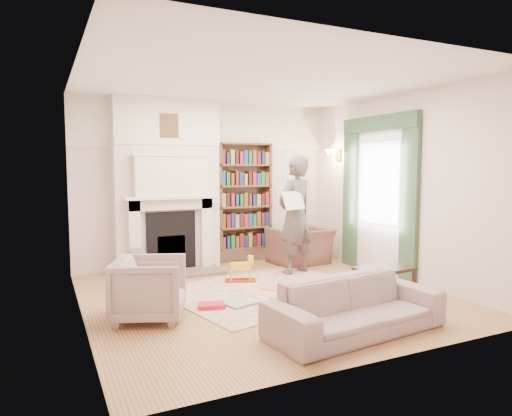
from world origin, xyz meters
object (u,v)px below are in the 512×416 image
coffee_table (384,285)px  bookcase (244,196)px  paraffin_heater (138,265)px  rocking_horse (240,269)px  sofa (356,307)px  armchair_left (150,289)px  armchair_reading (300,246)px  man_reading (295,215)px

coffee_table → bookcase: bearing=95.0°
bookcase → paraffin_heater: bookcase is taller
rocking_horse → sofa: bearing=-63.5°
armchair_left → sofa: (1.83, -1.33, -0.07)m
armchair_reading → man_reading: 0.98m
paraffin_heater → rocking_horse: bearing=-21.4°
armchair_left → man_reading: 2.91m
rocking_horse → armchair_reading: bearing=47.3°
man_reading → rocking_horse: 1.27m
man_reading → paraffin_heater: (-2.40, 0.39, -0.66)m
man_reading → rocking_horse: man_reading is taller
man_reading → paraffin_heater: 2.52m
armchair_left → rocking_horse: bearing=-33.8°
bookcase → coffee_table: bearing=-78.8°
bookcase → armchair_reading: size_ratio=1.90×
armchair_left → paraffin_heater: bearing=15.6°
armchair_left → coffee_table: 2.88m
coffee_table → rocking_horse: size_ratio=1.56×
bookcase → coffee_table: size_ratio=2.64×
armchair_left → rocking_horse: 1.89m
bookcase → armchair_left: bearing=-132.7°
armchair_reading → paraffin_heater: (-2.85, -0.21, -0.04)m
bookcase → man_reading: 1.26m
bookcase → armchair_reading: bookcase is taller
armchair_left → coffee_table: size_ratio=1.10×
armchair_reading → sofa: bearing=63.6°
armchair_left → man_reading: size_ratio=0.41×
man_reading → paraffin_heater: man_reading is taller
sofa → rocking_horse: size_ratio=4.25×
bookcase → rocking_horse: size_ratio=4.11×
armchair_reading → coffee_table: bearing=79.4°
sofa → armchair_left: bearing=138.0°
bookcase → coffee_table: (0.60, -3.02, -0.95)m
man_reading → armchair_reading: bearing=-145.0°
man_reading → coffee_table: 1.98m
bookcase → coffee_table: 3.22m
bookcase → paraffin_heater: bearing=-158.7°
armchair_reading → rocking_horse: size_ratio=2.16×
paraffin_heater → bookcase: bearing=21.3°
armchair_left → man_reading: man_reading is taller
paraffin_heater → rocking_horse: 1.49m
sofa → rocking_horse: bearing=90.3°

